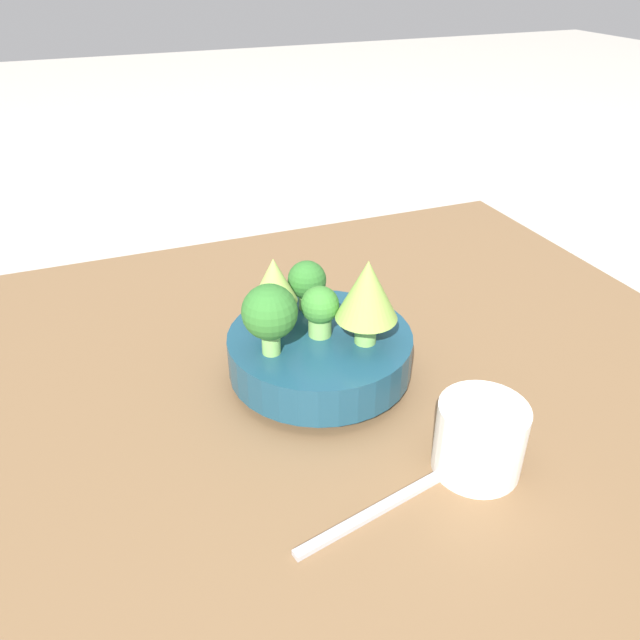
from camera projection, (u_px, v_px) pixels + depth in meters
The scene contains 10 objects.
ground_plane at pixel (331, 403), 0.79m from camera, with size 6.00×6.00×0.00m, color #ADA89E.
table at pixel (331, 389), 0.78m from camera, with size 1.04×0.89×0.05m.
bowl at pixel (320, 353), 0.75m from camera, with size 0.22×0.22×0.06m.
romanesco_piece_near at pixel (367, 292), 0.69m from camera, with size 0.07×0.07×0.10m.
broccoli_floret_left at pixel (270, 314), 0.67m from camera, with size 0.06×0.06×0.08m.
broccoli_floret_back at pixel (307, 282), 0.77m from camera, with size 0.05×0.05×0.06m.
broccoli_floret_center at pixel (320, 309), 0.71m from camera, with size 0.04×0.04×0.06m.
romanesco_piece_far at pixel (274, 283), 0.72m from camera, with size 0.05×0.05×0.09m.
cup at pixel (480, 438), 0.62m from camera, with size 0.09×0.09×0.08m.
fork at pixel (371, 513), 0.58m from camera, with size 0.17×0.05×0.01m.
Camera 1 is at (-0.24, -0.57, 0.50)m, focal length 35.00 mm.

